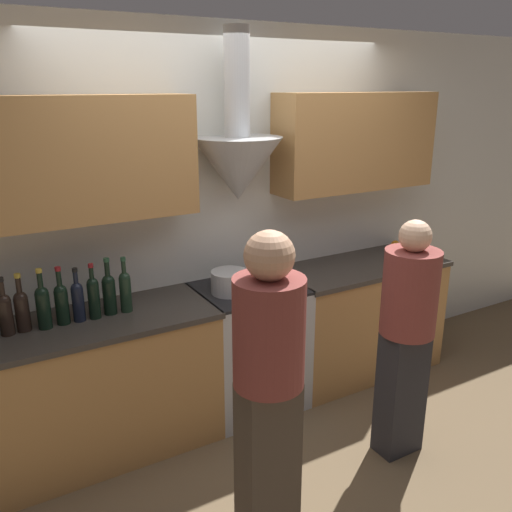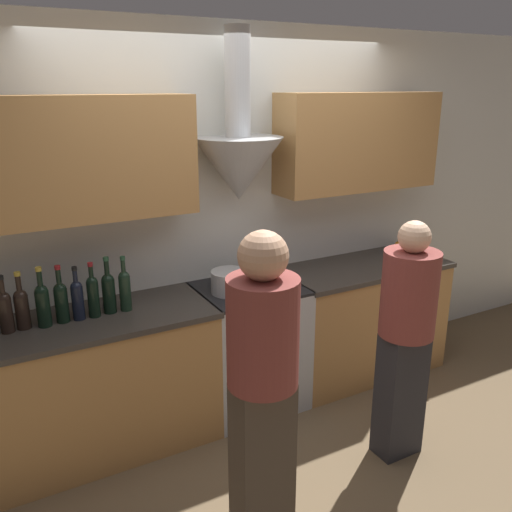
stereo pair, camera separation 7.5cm
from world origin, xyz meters
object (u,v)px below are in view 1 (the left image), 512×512
at_px(wine_bottle_3, 22,308).
at_px(person_foreground_right, 407,331).
at_px(orange_fruit, 395,245).
at_px(wine_bottle_5, 62,301).
at_px(wine_bottle_9, 125,289).
at_px(wine_bottle_6, 78,299).
at_px(stock_pot, 230,282).
at_px(wine_bottle_4, 43,305).
at_px(wine_bottle_8, 109,292).
at_px(wine_bottle_2, 5,312).
at_px(stove_range, 249,346).
at_px(person_foreground_left, 268,384).
at_px(wine_bottle_7, 94,296).
at_px(mixing_bowl, 267,278).

xyz_separation_m(wine_bottle_3, person_foreground_right, (1.96, -0.97, -0.20)).
relative_size(wine_bottle_3, orange_fruit, 4.58).
height_order(wine_bottle_3, orange_fruit, wine_bottle_3).
bearing_deg(wine_bottle_5, wine_bottle_9, -1.20).
distance_m(wine_bottle_6, person_foreground_right, 1.93).
xyz_separation_m(stock_pot, person_foreground_right, (0.70, -0.90, -0.15)).
distance_m(wine_bottle_4, orange_fruit, 2.81).
xyz_separation_m(wine_bottle_6, orange_fruit, (2.62, 0.15, -0.10)).
xyz_separation_m(wine_bottle_4, wine_bottle_8, (0.37, 0.02, -0.00)).
relative_size(wine_bottle_2, orange_fruit, 4.54).
distance_m(wine_bottle_3, wine_bottle_5, 0.21).
bearing_deg(wine_bottle_2, stove_range, -1.08).
relative_size(wine_bottle_2, wine_bottle_9, 0.97).
xyz_separation_m(stove_range, wine_bottle_5, (-1.21, 0.03, 0.58)).
height_order(stove_range, person_foreground_left, person_foreground_left).
height_order(wine_bottle_5, wine_bottle_6, wine_bottle_5).
xyz_separation_m(wine_bottle_5, wine_bottle_9, (0.37, -0.01, 0.00)).
relative_size(wine_bottle_8, person_foreground_right, 0.23).
distance_m(wine_bottle_7, person_foreground_right, 1.85).
height_order(wine_bottle_3, wine_bottle_5, wine_bottle_5).
bearing_deg(wine_bottle_8, stove_range, -1.83).
height_order(wine_bottle_6, wine_bottle_7, wine_bottle_7).
relative_size(wine_bottle_9, stock_pot, 1.39).
bearing_deg(wine_bottle_9, wine_bottle_2, 179.08).
bearing_deg(wine_bottle_3, orange_fruit, 2.51).
xyz_separation_m(wine_bottle_6, wine_bottle_7, (0.09, -0.00, 0.01)).
xyz_separation_m(wine_bottle_9, person_foreground_right, (1.39, -0.95, -0.21)).
bearing_deg(wine_bottle_2, wine_bottle_8, 0.16).
xyz_separation_m(wine_bottle_5, stock_pot, (1.05, -0.05, -0.06)).
relative_size(wine_bottle_9, mixing_bowl, 1.62).
bearing_deg(mixing_bowl, wine_bottle_2, 179.65).
relative_size(wine_bottle_6, wine_bottle_8, 0.93).
distance_m(stove_range, wine_bottle_2, 1.61).
xyz_separation_m(wine_bottle_7, person_foreground_left, (0.48, -1.17, -0.12)).
xyz_separation_m(wine_bottle_3, orange_fruit, (2.91, 0.13, -0.10)).
height_order(wine_bottle_4, wine_bottle_7, wine_bottle_4).
bearing_deg(orange_fruit, person_foreground_left, -147.05).
bearing_deg(mixing_bowl, wine_bottle_5, 179.70).
relative_size(wine_bottle_6, orange_fruit, 4.42).
relative_size(wine_bottle_4, wine_bottle_9, 1.03).
distance_m(wine_bottle_2, wine_bottle_9, 0.66).
bearing_deg(wine_bottle_6, wine_bottle_4, -179.01).
bearing_deg(stove_range, wine_bottle_4, 179.43).
relative_size(wine_bottle_9, orange_fruit, 4.68).
xyz_separation_m(wine_bottle_5, orange_fruit, (2.70, 0.14, -0.10)).
bearing_deg(person_foreground_right, stock_pot, 127.89).
height_order(stock_pot, orange_fruit, stock_pot).
height_order(wine_bottle_4, wine_bottle_5, wine_bottle_4).
height_order(wine_bottle_3, person_foreground_right, person_foreground_right).
bearing_deg(wine_bottle_7, person_foreground_right, -30.85).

